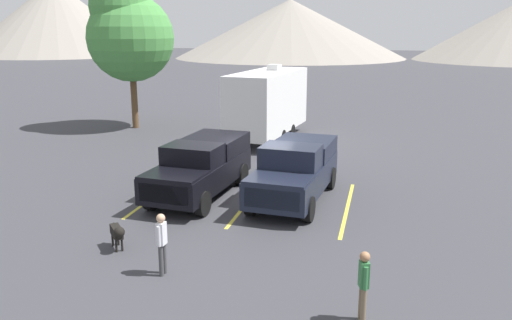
# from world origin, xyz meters

# --- Properties ---
(ground_plane) EXTENTS (240.00, 240.00, 0.00)m
(ground_plane) POSITION_xyz_m (0.00, 0.00, 0.00)
(ground_plane) COLOR #38383D
(pickup_truck_a) EXTENTS (2.48, 5.44, 1.97)m
(pickup_truck_a) POSITION_xyz_m (-1.81, -0.55, 1.07)
(pickup_truck_a) COLOR black
(pickup_truck_a) RESTS_ON ground
(pickup_truck_b) EXTENTS (2.51, 5.45, 2.05)m
(pickup_truck_b) POSITION_xyz_m (1.52, -0.27, 1.07)
(pickup_truck_b) COLOR black
(pickup_truck_b) RESTS_ON ground
(lot_stripe_a) EXTENTS (0.12, 5.50, 0.01)m
(lot_stripe_a) POSITION_xyz_m (-3.38, -0.78, 0.00)
(lot_stripe_a) COLOR gold
(lot_stripe_a) RESTS_ON ground
(lot_stripe_b) EXTENTS (0.12, 5.50, 0.01)m
(lot_stripe_b) POSITION_xyz_m (0.00, -0.78, 0.00)
(lot_stripe_b) COLOR gold
(lot_stripe_b) RESTS_ON ground
(lot_stripe_c) EXTENTS (0.12, 5.50, 0.01)m
(lot_stripe_c) POSITION_xyz_m (3.38, -0.78, 0.00)
(lot_stripe_c) COLOR gold
(lot_stripe_c) RESTS_ON ground
(camper_trailer_a) EXTENTS (3.14, 8.10, 3.90)m
(camper_trailer_a) POSITION_xyz_m (-1.59, 9.13, 2.05)
(camper_trailer_a) COLOR white
(camper_trailer_a) RESTS_ON ground
(person_a) EXTENTS (0.24, 0.33, 1.54)m
(person_a) POSITION_xyz_m (4.19, -7.67, 0.89)
(person_a) COLOR #726047
(person_a) RESTS_ON ground
(person_b) EXTENTS (0.21, 0.34, 1.56)m
(person_b) POSITION_xyz_m (-0.62, -6.70, 0.90)
(person_b) COLOR #3F3F42
(person_b) RESTS_ON ground
(dog) EXTENTS (0.68, 0.75, 0.75)m
(dog) POSITION_xyz_m (-2.37, -5.67, 0.51)
(dog) COLOR black
(dog) RESTS_ON ground
(tree_a) EXTENTS (4.96, 4.96, 8.68)m
(tree_a) POSITION_xyz_m (-10.05, 10.50, 5.64)
(tree_a) COLOR brown
(tree_a) RESTS_ON ground
(mountain_ridge) EXTENTS (139.30, 43.55, 15.00)m
(mountain_ridge) POSITION_xyz_m (-9.06, 82.40, 6.24)
(mountain_ridge) COLOR gray
(mountain_ridge) RESTS_ON ground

